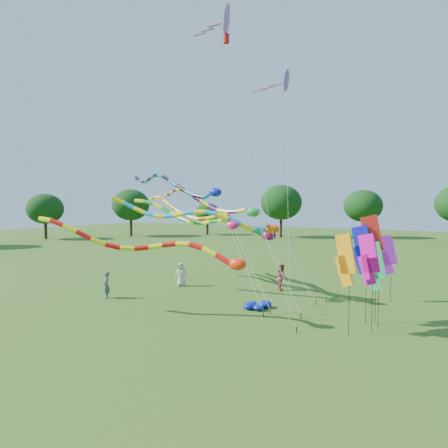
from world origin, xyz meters
The scene contains 20 objects.
ground centered at (0.00, 0.00, 0.00)m, with size 160.00×160.00×0.00m, color #2B5416.
tree_ring centered at (1.80, -0.59, 5.51)m, with size 120.48×112.98×9.63m.
tube_kite_red centered at (-3.19, 0.24, 3.76)m, with size 13.30×3.91×5.87m.
tube_kite_orange centered at (-5.61, 6.97, 5.40)m, with size 13.37×5.82×7.30m.
tube_kite_purple centered at (-4.17, 6.75, 6.11)m, with size 13.43×5.61×7.82m.
tube_kite_blue centered at (-6.82, 6.18, 7.35)m, with size 14.55×6.16×8.93m.
tube_kite_cyan centered at (-3.54, 5.61, 5.06)m, with size 13.54×4.16×7.01m.
tube_kite_green centered at (-4.79, 7.81, 4.78)m, with size 15.44×2.05×7.05m.
delta_kite_high_a centered at (-1.87, 4.59, 16.71)m, with size 6.64×2.19×17.70m.
delta_kite_high_c centered at (0.26, 8.75, 14.06)m, with size 4.50×5.56×15.03m.
banner_pole_red centered at (6.32, 5.09, 4.22)m, with size 1.14×0.37×5.49m.
banner_pole_blue_b centered at (5.91, 4.93, 3.70)m, with size 1.16×0.25×4.97m.
banner_pole_green centered at (6.52, 4.78, 2.94)m, with size 1.16×0.23×4.20m.
banner_pole_magenta_b centered at (6.40, 3.73, 3.41)m, with size 1.10×0.52×4.67m.
banner_pole_violet centered at (6.51, 9.98, 2.90)m, with size 1.16×0.30×4.16m.
banner_pole_orange centered at (5.57, 2.72, 3.45)m, with size 1.10×0.52×4.71m.
blue_nylon_heap centered at (0.18, 4.45, 0.20)m, with size 1.20×1.52×0.44m.
person_a centered at (-7.09, 7.18, 0.86)m, with size 0.85×0.55×1.73m, color beige.
person_b centered at (-9.04, 1.89, 0.85)m, with size 0.62×0.41×1.70m, color #434E5E.
person_c centered at (-0.20, 9.69, 0.91)m, with size 0.88×0.69×1.82m, color brown.
Camera 1 is at (9.30, -14.74, 5.99)m, focal length 30.00 mm.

